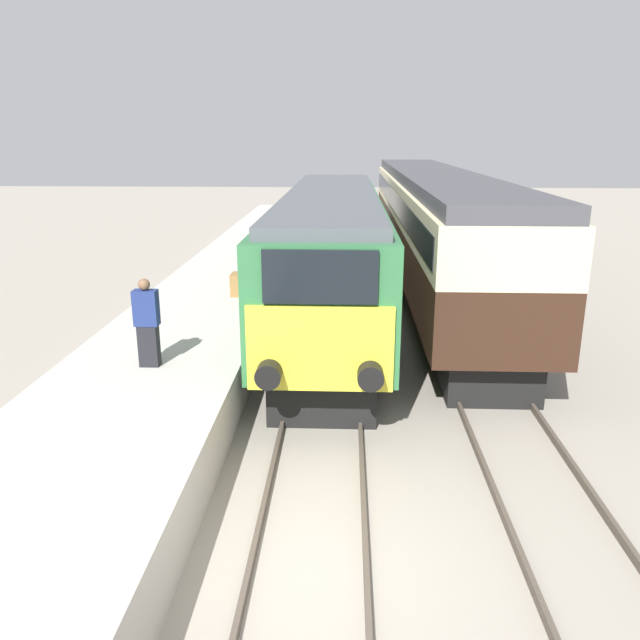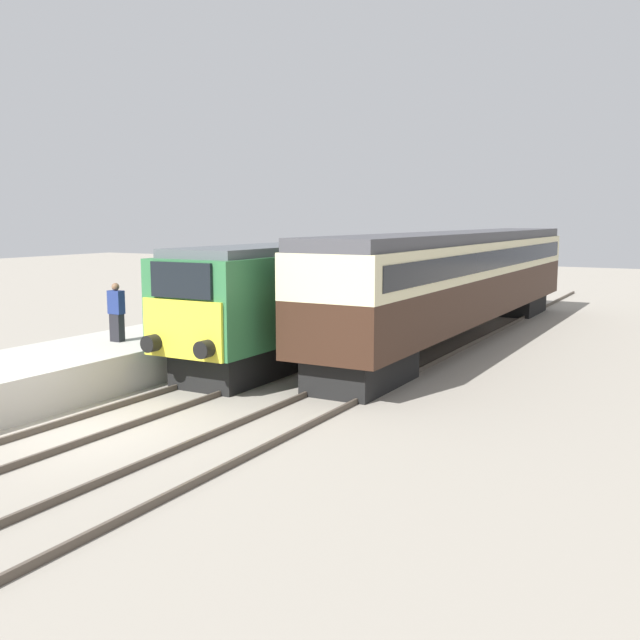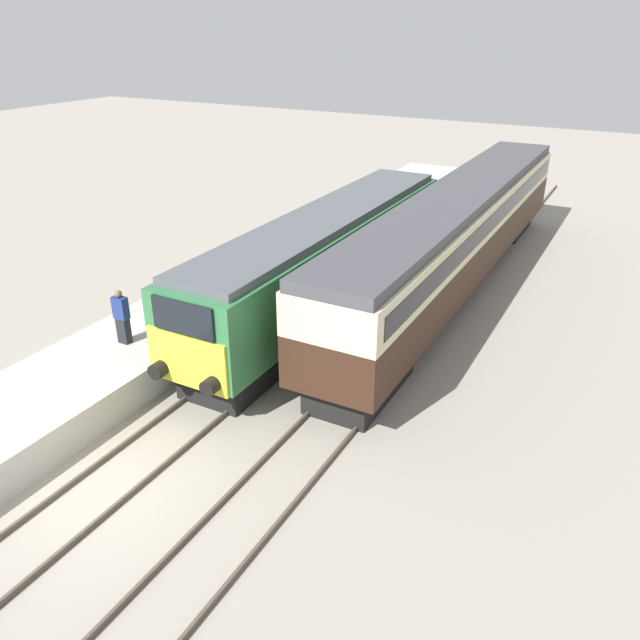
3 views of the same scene
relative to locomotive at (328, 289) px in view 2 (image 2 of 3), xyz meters
name	(u,v)px [view 2 (image 2 of 3)]	position (x,y,z in m)	size (l,w,h in m)	color
ground_plane	(75,434)	(0.00, -11.17, -2.11)	(120.00, 120.00, 0.00)	gray
platform_left	(194,341)	(-3.30, -3.17, -1.60)	(3.50, 50.00, 1.01)	#B7B2A8
rails_near_track	(219,383)	(0.00, -6.17, -2.04)	(1.51, 60.00, 0.14)	#4C4238
rails_far_track	(329,398)	(3.40, -6.17, -2.04)	(1.50, 60.00, 0.14)	#4C4238
locomotive	(328,289)	(0.00, 0.00, 0.00)	(2.70, 15.70, 3.72)	black
passenger_carriage	(463,274)	(3.40, 4.30, 0.35)	(2.75, 21.59, 4.02)	black
person_on_platform	(117,313)	(-3.25, -6.62, -0.26)	(0.44, 0.26, 1.68)	black
luggage_crate	(253,312)	(-2.33, -1.17, -0.79)	(0.70, 0.56, 0.60)	olive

